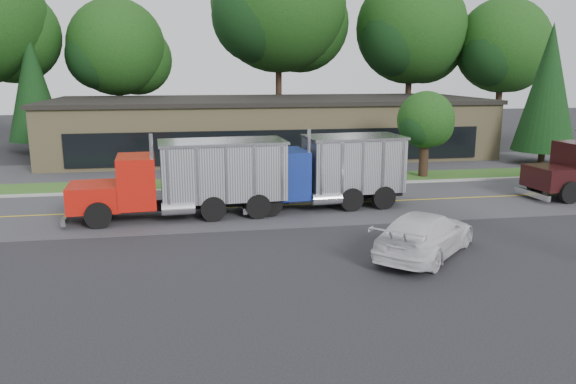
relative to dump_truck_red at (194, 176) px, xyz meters
name	(u,v)px	position (x,y,z in m)	size (l,w,h in m)	color
ground	(319,270)	(3.96, -7.76, -1.81)	(140.00, 140.00, 0.00)	#2C2C31
road	(278,206)	(3.96, 1.24, -1.81)	(60.00, 8.00, 0.02)	#4B4B4F
center_line	(278,206)	(3.96, 1.24, -1.81)	(60.00, 0.12, 0.01)	gold
curb	(266,188)	(3.96, 5.44, -1.81)	(60.00, 0.30, 0.12)	#9E9E99
grass_verge	(262,182)	(3.96, 7.24, -1.81)	(60.00, 3.40, 0.03)	#316322
far_parking	(253,167)	(3.96, 12.24, -1.81)	(60.00, 7.00, 0.02)	#4B4B4F
strip_mall	(269,128)	(5.96, 18.24, 0.19)	(32.00, 12.00, 4.00)	#98865D
tree_far_b	(118,52)	(-5.91, 26.35, 6.09)	(8.69, 8.17, 12.39)	#382619
tree_far_c	(280,11)	(8.15, 26.40, 9.69)	(12.63, 11.89, 18.02)	#382619
tree_far_d	(412,34)	(20.12, 25.37, 7.77)	(10.53, 9.91, 15.02)	#382619
tree_far_e	(503,50)	(28.10, 23.35, 6.33)	(8.95, 8.42, 12.76)	#382619
evergreen_left	(33,86)	(-12.04, 22.24, 3.39)	(4.17, 4.17, 9.47)	#382619
evergreen_right	(548,88)	(23.96, 10.24, 3.43)	(4.20, 4.20, 9.54)	#382619
tree_verge	(426,123)	(14.02, 7.29, 1.49)	(3.65, 3.43, 5.21)	#382619
dump_truck_red	(194,176)	(0.00, 0.00, 0.00)	(9.66, 3.21, 3.36)	black
dump_truck_blue	(332,169)	(6.50, 0.71, -0.01)	(7.92, 3.20, 3.36)	black
rally_car	(425,234)	(7.97, -6.91, -1.03)	(2.18, 5.36, 1.55)	silver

